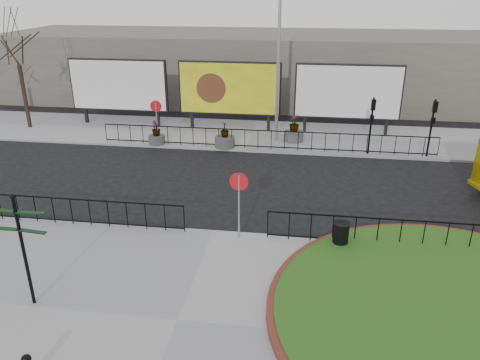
% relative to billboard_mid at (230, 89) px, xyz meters
% --- Properties ---
extents(ground, '(90.00, 90.00, 0.00)m').
position_rel_billboard_mid_xyz_m(ground, '(1.50, -12.97, -2.60)').
color(ground, black).
rests_on(ground, ground).
extents(pavement_near, '(30.00, 10.00, 0.12)m').
position_rel_billboard_mid_xyz_m(pavement_near, '(1.50, -17.97, -2.54)').
color(pavement_near, gray).
rests_on(pavement_near, ground).
extents(pavement_far, '(44.00, 6.00, 0.12)m').
position_rel_billboard_mid_xyz_m(pavement_far, '(1.50, -0.97, -2.54)').
color(pavement_far, gray).
rests_on(pavement_far, ground).
extents(brick_edge, '(10.40, 10.40, 0.18)m').
position_rel_billboard_mid_xyz_m(brick_edge, '(9.00, -16.97, -2.39)').
color(brick_edge, brown).
rests_on(brick_edge, pavement_near).
extents(grass_lawn, '(10.00, 10.00, 0.22)m').
position_rel_billboard_mid_xyz_m(grass_lawn, '(9.00, -16.97, -2.37)').
color(grass_lawn, '#1F4A13').
rests_on(grass_lawn, pavement_near).
extents(railing_near_left, '(10.00, 0.10, 1.10)m').
position_rel_billboard_mid_xyz_m(railing_near_left, '(-4.50, -13.27, -1.93)').
color(railing_near_left, black).
rests_on(railing_near_left, pavement_near).
extents(railing_near_right, '(9.00, 0.10, 1.10)m').
position_rel_billboard_mid_xyz_m(railing_near_right, '(8.00, -13.27, -1.93)').
color(railing_near_right, black).
rests_on(railing_near_right, pavement_near).
extents(railing_far, '(18.00, 0.10, 1.10)m').
position_rel_billboard_mid_xyz_m(railing_far, '(2.50, -3.67, -1.93)').
color(railing_far, black).
rests_on(railing_far, pavement_far).
extents(speed_sign_far, '(0.64, 0.07, 2.47)m').
position_rel_billboard_mid_xyz_m(speed_sign_far, '(-3.50, -3.57, -0.68)').
color(speed_sign_far, gray).
rests_on(speed_sign_far, pavement_far).
extents(speed_sign_near, '(0.64, 0.07, 2.47)m').
position_rel_billboard_mid_xyz_m(speed_sign_near, '(2.50, -13.37, -0.68)').
color(speed_sign_near, gray).
rests_on(speed_sign_near, pavement_near).
extents(billboard_left, '(6.20, 0.31, 4.10)m').
position_rel_billboard_mid_xyz_m(billboard_left, '(-7.00, 0.00, 0.00)').
color(billboard_left, black).
rests_on(billboard_left, pavement_far).
extents(billboard_mid, '(6.20, 0.31, 4.10)m').
position_rel_billboard_mid_xyz_m(billboard_mid, '(0.00, 0.00, 0.00)').
color(billboard_mid, black).
rests_on(billboard_mid, pavement_far).
extents(billboard_right, '(6.20, 0.31, 4.10)m').
position_rel_billboard_mid_xyz_m(billboard_right, '(7.00, 0.00, 0.00)').
color(billboard_right, black).
rests_on(billboard_right, pavement_far).
extents(lamp_post, '(0.74, 0.18, 9.23)m').
position_rel_billboard_mid_xyz_m(lamp_post, '(3.01, -1.97, 2.23)').
color(lamp_post, gray).
rests_on(lamp_post, pavement_far).
extents(signal_pole_a, '(0.22, 0.26, 3.00)m').
position_rel_billboard_mid_xyz_m(signal_pole_a, '(8.00, -3.63, -0.50)').
color(signal_pole_a, black).
rests_on(signal_pole_a, pavement_far).
extents(signal_pole_b, '(0.22, 0.26, 3.00)m').
position_rel_billboard_mid_xyz_m(signal_pole_b, '(11.00, -3.63, -0.50)').
color(signal_pole_b, black).
rests_on(signal_pole_b, pavement_far).
extents(tree_left, '(2.00, 2.00, 7.00)m').
position_rel_billboard_mid_xyz_m(tree_left, '(-12.50, -1.47, 1.02)').
color(tree_left, '#2D2119').
rests_on(tree_left, pavement_far).
extents(building_backdrop, '(40.00, 10.00, 5.00)m').
position_rel_billboard_mid_xyz_m(building_backdrop, '(1.50, 9.03, -0.10)').
color(building_backdrop, '#645F58').
rests_on(building_backdrop, ground).
extents(fingerpost_sign, '(1.58, 0.29, 3.37)m').
position_rel_billboard_mid_xyz_m(fingerpost_sign, '(-2.70, -17.82, -0.45)').
color(fingerpost_sign, black).
rests_on(fingerpost_sign, pavement_near).
extents(litter_bin, '(0.57, 0.57, 0.94)m').
position_rel_billboard_mid_xyz_m(litter_bin, '(6.00, -13.57, -2.00)').
color(litter_bin, black).
rests_on(litter_bin, pavement_near).
extents(planter_a, '(0.92, 0.92, 1.33)m').
position_rel_billboard_mid_xyz_m(planter_a, '(-3.58, -3.57, -2.02)').
color(planter_a, '#4C4C4F').
rests_on(planter_a, pavement_far).
extents(planter_b, '(1.10, 1.10, 1.42)m').
position_rel_billboard_mid_xyz_m(planter_b, '(0.30, -3.57, -2.04)').
color(planter_b, '#4C4C4F').
rests_on(planter_b, pavement_far).
extents(planter_c, '(1.10, 1.10, 1.55)m').
position_rel_billboard_mid_xyz_m(planter_c, '(4.01, -1.97, -1.96)').
color(planter_c, '#4C4C4F').
rests_on(planter_c, pavement_far).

